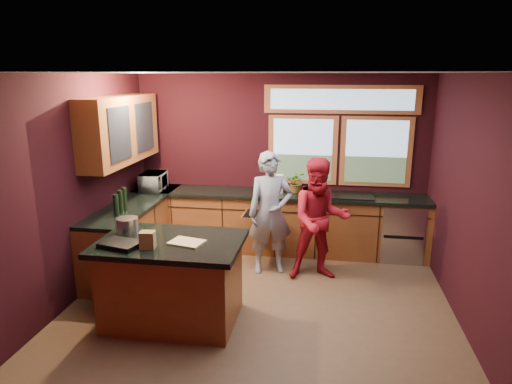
% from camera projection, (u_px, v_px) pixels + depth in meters
% --- Properties ---
extents(floor, '(4.50, 4.50, 0.00)m').
position_uv_depth(floor, '(261.00, 301.00, 5.56)').
color(floor, brown).
rests_on(floor, ground).
extents(room_shell, '(4.52, 4.02, 2.71)m').
position_uv_depth(room_shell, '(217.00, 150.00, 5.51)').
color(room_shell, black).
rests_on(room_shell, ground).
extents(back_counter, '(4.50, 0.64, 0.93)m').
position_uv_depth(back_counter, '(290.00, 222.00, 7.04)').
color(back_counter, brown).
rests_on(back_counter, floor).
extents(left_counter, '(0.64, 2.30, 0.93)m').
position_uv_depth(left_counter, '(136.00, 233.00, 6.55)').
color(left_counter, brown).
rests_on(left_counter, floor).
extents(island, '(1.55, 1.05, 0.95)m').
position_uv_depth(island, '(172.00, 280.00, 5.03)').
color(island, brown).
rests_on(island, floor).
extents(person_grey, '(0.70, 0.56, 1.69)m').
position_uv_depth(person_grey, '(270.00, 213.00, 6.22)').
color(person_grey, slate).
rests_on(person_grey, floor).
extents(person_red, '(0.90, 0.76, 1.65)m').
position_uv_depth(person_red, '(320.00, 220.00, 6.01)').
color(person_red, maroon).
rests_on(person_red, floor).
extents(microwave, '(0.37, 0.52, 0.27)m').
position_uv_depth(microwave, '(153.00, 182.00, 7.06)').
color(microwave, '#999999').
rests_on(microwave, left_counter).
extents(potted_plant, '(0.29, 0.25, 0.32)m').
position_uv_depth(potted_plant, '(297.00, 182.00, 6.92)').
color(potted_plant, '#999999').
rests_on(potted_plant, back_counter).
extents(paper_towel, '(0.12, 0.12, 0.28)m').
position_uv_depth(paper_towel, '(279.00, 184.00, 6.91)').
color(paper_towel, white).
rests_on(paper_towel, back_counter).
extents(cutting_board, '(0.40, 0.33, 0.02)m').
position_uv_depth(cutting_board, '(187.00, 242.00, 4.83)').
color(cutting_board, tan).
rests_on(cutting_board, island).
extents(stock_pot, '(0.24, 0.24, 0.18)m').
position_uv_depth(stock_pot, '(128.00, 226.00, 5.12)').
color(stock_pot, silver).
rests_on(stock_pot, island).
extents(paper_bag, '(0.16, 0.14, 0.18)m').
position_uv_depth(paper_bag, '(148.00, 240.00, 4.67)').
color(paper_bag, brown).
rests_on(paper_bag, island).
extents(black_tray, '(0.45, 0.37, 0.05)m').
position_uv_depth(black_tray, '(121.00, 244.00, 4.74)').
color(black_tray, black).
rests_on(black_tray, island).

